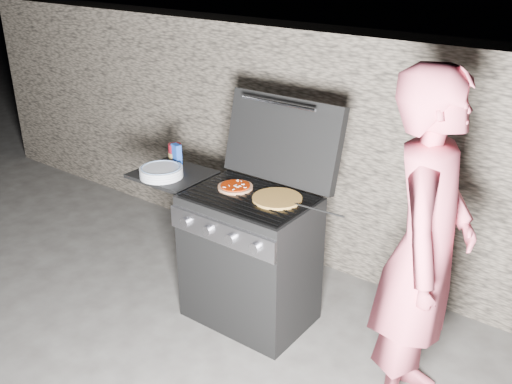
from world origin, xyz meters
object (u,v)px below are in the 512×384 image
Objects in this scene: gas_grill at (221,247)px; pizza_topped at (235,186)px; sauce_jar at (175,153)px; person at (425,252)px.

pizza_topped is (0.11, 0.04, 0.47)m from gas_grill.
person is (1.95, -0.24, -0.03)m from sauce_jar.
person is at bearing -3.51° from gas_grill.
sauce_jar reaches higher than gas_grill.
gas_grill is at bearing -15.75° from sauce_jar.
person is (1.31, -0.12, 0.03)m from pizza_topped.
gas_grill is 0.76m from sauce_jar.
sauce_jar is 1.96m from person.
gas_grill is at bearing 76.03° from person.
sauce_jar is at bearing 72.61° from person.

